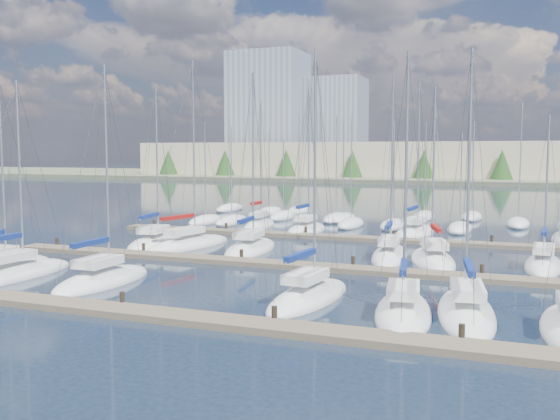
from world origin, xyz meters
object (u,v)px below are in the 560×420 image
(sailboat_b, at_px, (14,274))
(sailboat_h, at_px, (155,243))
(sailboat_m, at_px, (543,266))
(sailboat_n, at_px, (259,225))
(sailboat_p, at_px, (415,232))
(sailboat_l, at_px, (433,260))
(sailboat_o, at_px, (306,230))
(sailboat_i, at_px, (188,245))
(sailboat_c, at_px, (103,280))
(sailboat_j, at_px, (251,249))
(sailboat_k, at_px, (390,256))
(sailboat_d, at_px, (309,297))
(sailboat_f, at_px, (466,312))
(sailboat_e, at_px, (403,313))

(sailboat_b, xyz_separation_m, sailboat_h, (0.97, 14.28, 0.01))
(sailboat_m, height_order, sailboat_n, sailboat_n)
(sailboat_p, relative_size, sailboat_l, 1.14)
(sailboat_h, distance_m, sailboat_l, 22.29)
(sailboat_o, bearing_deg, sailboat_h, -123.97)
(sailboat_m, height_order, sailboat_l, sailboat_l)
(sailboat_i, bearing_deg, sailboat_c, -70.03)
(sailboat_p, relative_size, sailboat_c, 1.10)
(sailboat_j, bearing_deg, sailboat_b, -129.31)
(sailboat_i, bearing_deg, sailboat_m, 12.10)
(sailboat_h, distance_m, sailboat_k, 19.16)
(sailboat_b, bearing_deg, sailboat_n, 82.05)
(sailboat_c, relative_size, sailboat_d, 0.99)
(sailboat_p, height_order, sailboat_c, sailboat_p)
(sailboat_l, bearing_deg, sailboat_k, 153.36)
(sailboat_j, height_order, sailboat_h, sailboat_j)
(sailboat_p, distance_m, sailboat_h, 23.61)
(sailboat_m, distance_m, sailboat_n, 29.37)
(sailboat_p, xyz_separation_m, sailboat_f, (6.73, -27.95, -0.00))
(sailboat_m, distance_m, sailboat_o, 23.75)
(sailboat_e, xyz_separation_m, sailboat_c, (-17.64, 1.03, -0.00))
(sailboat_p, distance_m, sailboat_d, 27.77)
(sailboat_n, distance_m, sailboat_f, 35.60)
(sailboat_j, relative_size, sailboat_o, 1.01)
(sailboat_j, xyz_separation_m, sailboat_f, (17.08, -13.84, -0.00))
(sailboat_o, xyz_separation_m, sailboat_l, (13.44, -12.43, -0.02))
(sailboat_c, bearing_deg, sailboat_m, 31.11)
(sailboat_d, xyz_separation_m, sailboat_l, (4.54, 13.56, -0.01))
(sailboat_j, relative_size, sailboat_h, 1.04)
(sailboat_i, xyz_separation_m, sailboat_n, (0.25, 13.99, 0.01))
(sailboat_m, relative_size, sailboat_c, 0.81)
(sailboat_p, bearing_deg, sailboat_m, -47.20)
(sailboat_e, height_order, sailboat_n, sailboat_n)
(sailboat_n, xyz_separation_m, sailboat_h, (-3.31, -14.08, -0.02))
(sailboat_m, distance_m, sailboat_j, 20.86)
(sailboat_m, relative_size, sailboat_d, 0.80)
(sailboat_m, relative_size, sailboat_e, 0.83)
(sailboat_j, xyz_separation_m, sailboat_n, (-5.17, 13.95, 0.02))
(sailboat_m, xyz_separation_m, sailboat_h, (-29.34, -0.48, -0.00))
(sailboat_b, bearing_deg, sailboat_l, 32.26)
(sailboat_j, bearing_deg, sailboat_i, 174.34)
(sailboat_n, distance_m, sailboat_k, 20.76)
(sailboat_i, distance_m, sailboat_n, 13.99)
(sailboat_m, distance_m, sailboat_e, 16.66)
(sailboat_e, height_order, sailboat_l, sailboat_e)
(sailboat_p, height_order, sailboat_i, sailboat_i)
(sailboat_b, distance_m, sailboat_l, 27.31)
(sailboat_h, xyz_separation_m, sailboat_d, (17.75, -13.51, 0.01))
(sailboat_e, distance_m, sailboat_k, 15.95)
(sailboat_m, bearing_deg, sailboat_b, -150.90)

